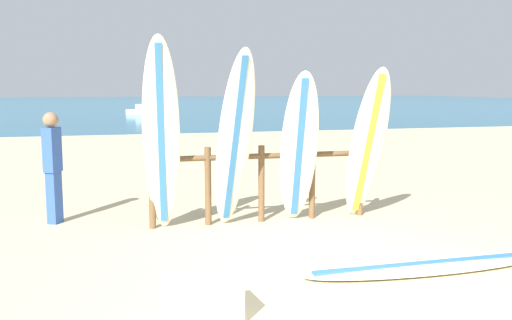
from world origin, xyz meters
name	(u,v)px	position (x,y,z in m)	size (l,w,h in m)	color
ground_plane	(368,293)	(0.00, 0.00, 0.00)	(120.00, 120.00, 0.00)	beige
ocean_water	(131,104)	(0.00, 58.00, 0.00)	(120.00, 80.00, 0.01)	#196B93
surfboard_rack	(261,175)	(-0.24, 2.91, 0.67)	(3.17, 0.09, 1.09)	brown
surfboard_leaning_far_left	(161,136)	(-1.66, 2.64, 1.28)	(0.57, 0.76, 2.56)	beige
surfboard_leaning_left	(234,141)	(-0.72, 2.50, 1.20)	(0.57, 0.99, 2.41)	silver
surfboard_leaning_center_left	(299,149)	(0.19, 2.54, 1.07)	(0.65, 0.98, 2.13)	silver
surfboard_leaning_center	(367,145)	(1.21, 2.55, 1.09)	(0.52, 0.87, 2.19)	silver
surfboard_lying_on_sand	(425,266)	(0.89, 0.46, 0.04)	(2.75, 0.58, 0.08)	silver
beachgoer_standing	(53,163)	(-3.08, 3.56, 0.86)	(0.26, 0.30, 1.57)	#3359B2
small_boat_offshore	(143,111)	(-0.18, 33.19, 0.26)	(2.20, 2.08, 0.71)	silver
cooler_box	(202,300)	(-1.60, -0.22, 0.18)	(0.60, 0.40, 0.36)	white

